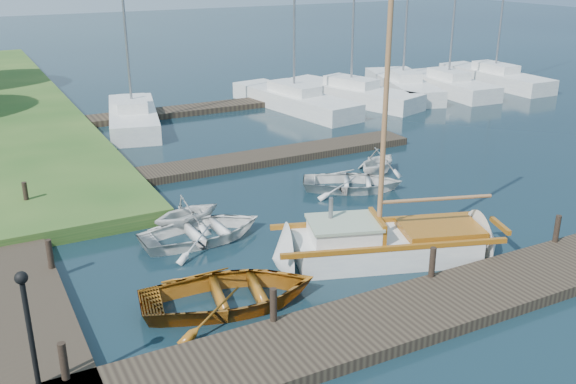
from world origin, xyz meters
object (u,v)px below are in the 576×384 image
tender_c (353,180)px  marina_boat_6 (448,84)px  mooring_post_0 (64,361)px  sailboat (390,246)px  tender_d (378,159)px  marina_boat_4 (351,92)px  marina_boat_0 (133,115)px  dinghy (230,289)px  mooring_post_2 (432,262)px  tender_a (202,228)px  lamp_post (27,314)px  marina_boat_5 (402,84)px  mooring_post_1 (273,305)px  tender_b (187,210)px  mooring_post_3 (557,229)px  mooring_post_5 (26,194)px  mooring_post_4 (50,254)px  marina_boat_3 (294,99)px  marina_boat_7 (495,76)px

tender_c → marina_boat_6: marina_boat_6 is taller
mooring_post_0 → sailboat: bearing=11.6°
tender_d → marina_boat_4: 12.78m
tender_c → marina_boat_0: (-4.64, 12.49, 0.20)m
sailboat → tender_d: 7.31m
mooring_post_0 → sailboat: 9.28m
dinghy → mooring_post_0: bearing=120.9°
mooring_post_2 → tender_a: mooring_post_2 is taller
dinghy → tender_c: size_ratio=1.21×
lamp_post → marina_boat_5: size_ratio=0.23×
mooring_post_1 → tender_b: size_ratio=0.36×
tender_a → marina_boat_6: (20.80, 13.18, 0.19)m
sailboat → tender_b: bearing=151.4°
dinghy → lamp_post: bearing=118.8°
mooring_post_0 → mooring_post_1: same height
mooring_post_0 → mooring_post_3: same height
mooring_post_0 → marina_boat_0: (6.54, 19.47, -0.13)m
mooring_post_0 → tender_d: size_ratio=0.36×
mooring_post_5 → tender_a: (4.35, -4.59, -0.31)m
mooring_post_4 → dinghy: (3.60, -3.47, -0.25)m
dinghy → tender_a: (0.75, 3.88, -0.06)m
mooring_post_2 → marina_boat_6: (16.65, 18.59, -0.13)m
mooring_post_3 → mooring_post_4: same height
tender_d → marina_boat_6: 16.48m
sailboat → dinghy: bearing=-157.8°
marina_boat_4 → mooring_post_4: bearing=109.1°
mooring_post_0 → tender_c: (11.17, 6.98, -0.33)m
marina_boat_3 → marina_boat_4: 3.73m
lamp_post → mooring_post_4: bearing=78.7°
mooring_post_1 → marina_boat_5: size_ratio=0.07×
tender_d → marina_boat_0: size_ratio=0.21×
marina_boat_5 → tender_c: bearing=154.7°
dinghy → tender_d: bearing=-43.5°
marina_boat_5 → marina_boat_7: size_ratio=0.83×
dinghy → marina_boat_3: bearing=-22.1°
sailboat → tender_d: size_ratio=4.37×
mooring_post_2 → marina_boat_7: marina_boat_7 is taller
marina_boat_4 → marina_boat_7: bearing=-109.3°
sailboat → marina_boat_3: marina_boat_3 is taller
mooring_post_4 → tender_a: bearing=5.4°
mooring_post_1 → marina_boat_3: bearing=60.5°
mooring_post_5 → mooring_post_1: bearing=-68.2°
sailboat → marina_boat_3: 18.44m
marina_boat_4 → marina_boat_6: 6.61m
tender_a → mooring_post_2: bearing=-144.7°
mooring_post_4 → marina_boat_7: 32.66m
mooring_post_1 → mooring_post_4: same height
mooring_post_1 → tender_a: bearing=86.3°
lamp_post → tender_c: (11.67, 6.98, -1.50)m
mooring_post_0 → mooring_post_5: 10.01m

